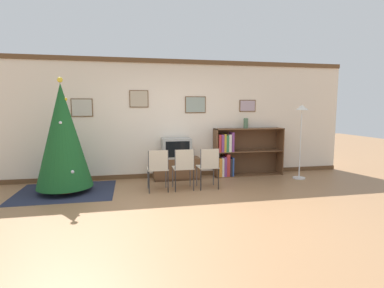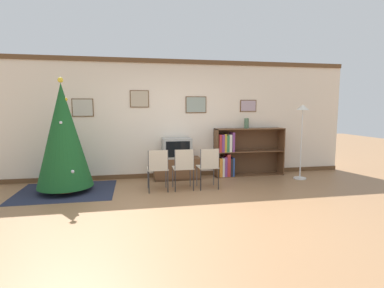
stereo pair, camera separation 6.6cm
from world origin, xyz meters
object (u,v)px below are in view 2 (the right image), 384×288
object	(u,v)px
folding_chair_left	(158,168)
folding_chair_right	(209,166)
christmas_tree	(63,136)
vase	(246,123)
tv_console	(177,168)
folding_chair_center	(184,167)
television	(177,148)
standing_lamp	(302,122)
bookshelf	(237,153)

from	to	relation	value
folding_chair_left	folding_chair_right	size ratio (longest dim) A/B	1.00
christmas_tree	vase	distance (m)	4.00
tv_console	folding_chair_center	xyz separation A→B (m)	(-0.00, -0.95, 0.23)
folding_chair_center	television	bearing A→B (deg)	90.00
television	folding_chair_left	size ratio (longest dim) A/B	0.78
christmas_tree	tv_console	size ratio (longest dim) A/B	2.08
folding_chair_right	vase	world-z (taller)	vase
folding_chair_right	folding_chair_left	bearing A→B (deg)	180.00
folding_chair_right	standing_lamp	distance (m)	2.44
television	folding_chair_center	xyz separation A→B (m)	(0.00, -0.95, -0.24)
television	folding_chair_center	world-z (taller)	television
television	folding_chair_left	distance (m)	1.10
folding_chair_left	folding_chair_right	distance (m)	1.00
folding_chair_center	standing_lamp	xyz separation A→B (m)	(2.76, 0.43, 0.82)
folding_chair_left	bookshelf	size ratio (longest dim) A/B	0.49
folding_chair_center	standing_lamp	distance (m)	2.91
television	vase	xyz separation A→B (m)	(1.68, 0.09, 0.54)
vase	standing_lamp	size ratio (longest dim) A/B	0.14
folding_chair_left	bookshelf	xyz separation A→B (m)	(1.95, 1.00, 0.07)
folding_chair_right	christmas_tree	bearing A→B (deg)	173.13
television	christmas_tree	bearing A→B (deg)	-164.67
folding_chair_left	vase	xyz separation A→B (m)	(2.18, 1.04, 0.78)
tv_console	folding_chair_right	size ratio (longest dim) A/B	1.27
standing_lamp	television	bearing A→B (deg)	169.38
television	folding_chair_left	xyz separation A→B (m)	(-0.50, -0.95, -0.24)
television	folding_chair_center	bearing A→B (deg)	-90.00
tv_console	television	size ratio (longest dim) A/B	1.62
christmas_tree	television	xyz separation A→B (m)	(2.25, 0.62, -0.37)
folding_chair_right	bookshelf	xyz separation A→B (m)	(0.95, 1.00, 0.07)
christmas_tree	tv_console	xyz separation A→B (m)	(2.25, 0.62, -0.84)
folding_chair_left	television	bearing A→B (deg)	62.15
folding_chair_center	folding_chair_right	world-z (taller)	same
tv_console	folding_chair_center	bearing A→B (deg)	-90.00
christmas_tree	tv_console	distance (m)	2.48
bookshelf	vase	distance (m)	0.75
folding_chair_right	television	bearing A→B (deg)	117.85
folding_chair_left	standing_lamp	xyz separation A→B (m)	(3.26, 0.43, 0.82)
christmas_tree	television	bearing A→B (deg)	15.33
tv_console	folding_chair_left	distance (m)	1.10
christmas_tree	television	size ratio (longest dim) A/B	3.37
folding_chair_left	standing_lamp	size ratio (longest dim) A/B	0.49
christmas_tree	folding_chair_center	xyz separation A→B (m)	(2.25, -0.33, -0.61)
christmas_tree	folding_chair_left	bearing A→B (deg)	-10.73
folding_chair_left	folding_chair_right	xyz separation A→B (m)	(1.00, 0.00, 0.00)
folding_chair_center	standing_lamp	size ratio (longest dim) A/B	0.49
tv_console	bookshelf	distance (m)	1.48
christmas_tree	standing_lamp	world-z (taller)	christmas_tree
vase	folding_chair_left	bearing A→B (deg)	-154.58
television	bookshelf	distance (m)	1.46
television	standing_lamp	size ratio (longest dim) A/B	0.38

